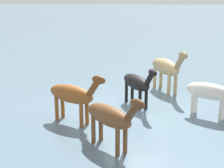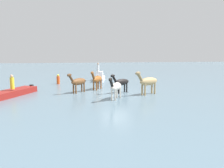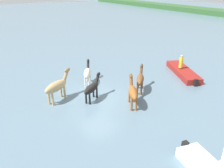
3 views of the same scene
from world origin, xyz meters
name	(u,v)px [view 1 (image 1 of 3)]	position (x,y,z in m)	size (l,w,h in m)	color
ground_plane	(136,110)	(0.00, 0.00, 0.00)	(158.57, 158.57, 0.00)	slate
horse_gray_outer	(137,83)	(-0.06, -0.44, 0.95)	(1.43, 2.09, 1.73)	black
horse_dark_mare	(111,117)	(0.79, 3.29, 0.99)	(1.87, 1.91, 1.80)	brown
horse_lead	(211,92)	(-2.66, 0.67, 0.97)	(2.06, 1.58, 1.76)	silver
horse_rear_stallion	(167,67)	(-1.40, -2.44, 1.12)	(1.52, 2.53, 2.04)	tan
horse_dun_straggler	(73,95)	(2.18, 1.39, 1.03)	(2.23, 1.57, 1.86)	brown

